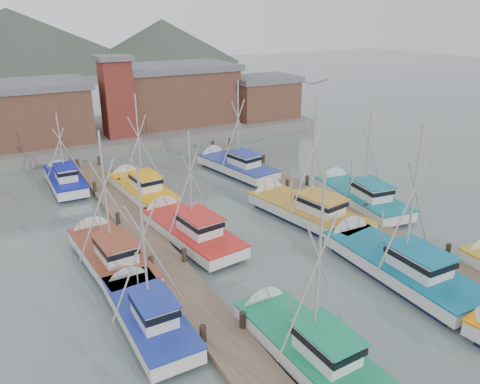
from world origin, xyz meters
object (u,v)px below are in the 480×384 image
boat_12 (139,188)px  boat_4 (303,343)px  lookout_tower (117,96)px  boat_8 (187,229)px

boat_12 → boat_4: bearing=-94.4°
lookout_tower → boat_12: 16.56m
lookout_tower → boat_8: lookout_tower is taller
lookout_tower → boat_8: size_ratio=0.87×
boat_4 → lookout_tower: bearing=83.9°
lookout_tower → boat_4: 37.94m
boat_8 → boat_12: size_ratio=1.08×
boat_4 → boat_12: bearing=88.5°
lookout_tower → boat_4: (-2.46, -37.55, -4.87)m
boat_8 → lookout_tower: bearing=76.9°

